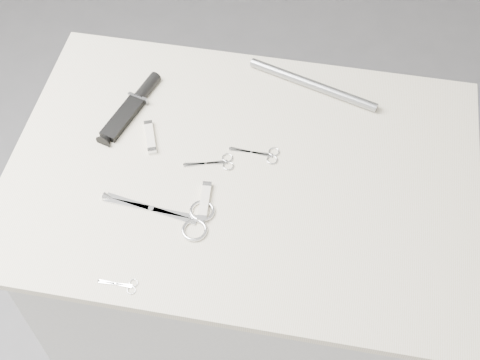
% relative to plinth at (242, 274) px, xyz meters
% --- Properties ---
extents(ground, '(4.00, 4.00, 0.01)m').
position_rel_plinth_xyz_m(ground, '(0.00, 0.00, -0.46)').
color(ground, slate).
rests_on(ground, ground).
extents(plinth, '(0.90, 0.60, 0.90)m').
position_rel_plinth_xyz_m(plinth, '(0.00, 0.00, 0.00)').
color(plinth, silver).
rests_on(plinth, ground).
extents(display_board, '(1.00, 0.70, 0.02)m').
position_rel_plinth_xyz_m(display_board, '(0.00, 0.00, 0.46)').
color(display_board, beige).
rests_on(display_board, plinth).
extents(large_shears, '(0.23, 0.10, 0.01)m').
position_rel_plinth_xyz_m(large_shears, '(-0.10, -0.14, 0.47)').
color(large_shears, silver).
rests_on(large_shears, display_board).
extents(embroidery_scissors_a, '(0.11, 0.06, 0.00)m').
position_rel_plinth_xyz_m(embroidery_scissors_a, '(-0.06, 0.01, 0.47)').
color(embroidery_scissors_a, silver).
rests_on(embroidery_scissors_a, display_board).
extents(embroidery_scissors_b, '(0.11, 0.05, 0.00)m').
position_rel_plinth_xyz_m(embroidery_scissors_b, '(0.04, 0.05, 0.47)').
color(embroidery_scissors_b, silver).
rests_on(embroidery_scissors_b, display_board).
extents(tiny_scissors, '(0.08, 0.03, 0.00)m').
position_rel_plinth_xyz_m(tiny_scissors, '(-0.17, -0.31, 0.47)').
color(tiny_scissors, silver).
rests_on(tiny_scissors, display_board).
extents(sheathed_knife, '(0.09, 0.21, 0.03)m').
position_rel_plinth_xyz_m(sheathed_knife, '(-0.28, 0.14, 0.48)').
color(sheathed_knife, black).
rests_on(sheathed_knife, display_board).
extents(pocket_knife_a, '(0.05, 0.09, 0.01)m').
position_rel_plinth_xyz_m(pocket_knife_a, '(-0.21, 0.05, 0.48)').
color(pocket_knife_a, '#EEE6D0').
rests_on(pocket_knife_a, display_board).
extents(pocket_knife_b, '(0.03, 0.10, 0.01)m').
position_rel_plinth_xyz_m(pocket_knife_b, '(-0.06, -0.10, 0.48)').
color(pocket_knife_b, '#EEE6D0').
rests_on(pocket_knife_b, display_board).
extents(metal_rail, '(0.31, 0.11, 0.02)m').
position_rel_plinth_xyz_m(metal_rail, '(0.12, 0.27, 0.48)').
color(metal_rail, gray).
rests_on(metal_rail, display_board).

